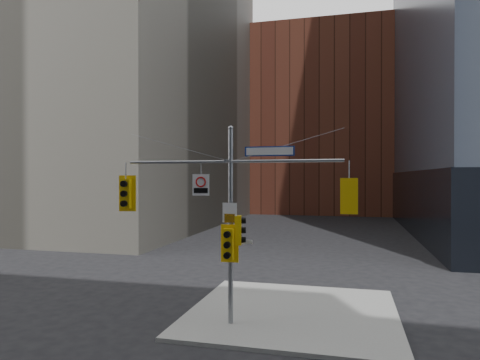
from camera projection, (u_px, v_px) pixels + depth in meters
The scene contains 13 objects.
ground at pixel (214, 348), 13.54m from camera, with size 160.00×160.00×0.00m, color black.
sidewalk_corner at pixel (293, 312), 16.92m from camera, with size 8.00×8.00×0.15m, color gray.
brick_midrise at pixel (323, 125), 69.62m from camera, with size 26.00×20.00×28.00m, color brown.
signal_assembly at pixel (231, 205), 15.44m from camera, with size 8.00×0.80×7.30m.
traffic_light_west_arm at pixel (126, 194), 16.50m from camera, with size 0.67×0.59×1.40m.
traffic_light_east_arm at pixel (349, 196), 14.41m from camera, with size 0.58×0.45×1.21m.
traffic_light_pole_side at pixel (239, 230), 15.38m from camera, with size 0.45×0.38×1.05m.
traffic_light_pole_front at pixel (229, 244), 15.19m from camera, with size 0.65×0.52×1.36m.
street_sign_blade at pixel (269, 151), 15.08m from camera, with size 1.79×0.11×0.35m.
regulatory_sign_arm at pixel (201, 184), 15.70m from camera, with size 0.63×0.11×0.79m.
regulatory_sign_pole at pixel (230, 213), 15.33m from camera, with size 0.54×0.08×0.71m.
street_blade_ew at pixel (243, 242), 15.35m from camera, with size 0.73×0.11×0.15m.
street_blade_ns at pixel (234, 250), 15.90m from camera, with size 0.10×0.70×0.14m.
Camera 1 is at (4.18, -12.87, 5.43)m, focal length 32.00 mm.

